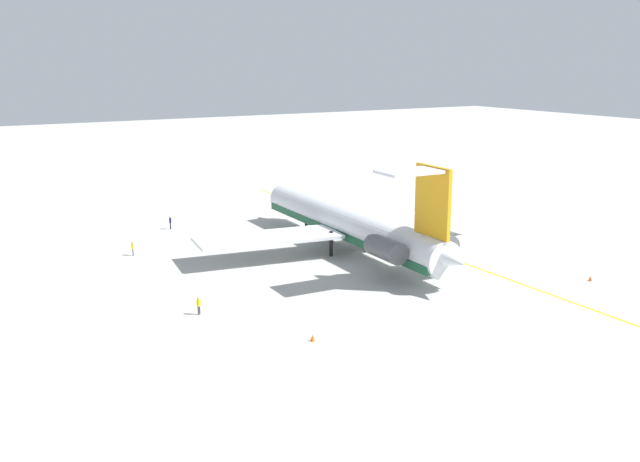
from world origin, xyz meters
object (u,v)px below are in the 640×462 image
Objects in this scene: ground_crew_portside at (133,247)px; safety_cone_wingtip at (590,278)px; safety_cone_nose at (313,338)px; main_jetliner at (354,225)px; ground_crew_starboard at (199,303)px; ground_crew_near_nose at (419,206)px; ground_crew_near_tail at (170,221)px.

ground_crew_portside reaches higher than safety_cone_wingtip.
ground_crew_portside is at bearing 8.56° from safety_cone_nose.
main_jetliner is at bearing -40.19° from safety_cone_nose.
ground_crew_starboard is (-22.40, 0.67, 0.01)m from ground_crew_portside.
ground_crew_near_nose is 1.03× the size of ground_crew_portside.
safety_cone_wingtip is at bearing -109.95° from ground_crew_starboard.
safety_cone_wingtip is at bearing 59.29° from ground_crew_near_nose.
main_jetliner is 75.46× the size of safety_cone_nose.
main_jetliner is 23.06× the size of ground_crew_near_tail.
safety_cone_nose is at bearing 89.10° from safety_cone_wingtip.
ground_crew_starboard is at bearing -83.08° from ground_crew_portside.
ground_crew_near_tail is at bearing 35.57° from main_jetliner.
main_jetliner is at bearing -59.46° from ground_crew_near_tail.
ground_crew_portside is (-1.80, 42.89, -0.03)m from ground_crew_near_nose.
safety_cone_wingtip is (-0.51, -32.39, 0.00)m from safety_cone_nose.
ground_crew_near_nose is 1.02× the size of ground_crew_starboard.
ground_crew_near_nose reaches higher than safety_cone_nose.
safety_cone_nose is 1.00× the size of safety_cone_wingtip.
safety_cone_nose is 32.40m from safety_cone_wingtip.
main_jetliner is at bearing -69.63° from ground_crew_starboard.
ground_crew_portside is 3.00× the size of safety_cone_wingtip.
ground_crew_near_nose is at bearing -9.00° from safety_cone_wingtip.
ground_crew_near_tail is 1.09× the size of ground_crew_portside.
ground_crew_near_nose is 0.94× the size of ground_crew_near_tail.
main_jetliner is 24.58m from ground_crew_near_nose.
ground_crew_near_tail is 33.99m from ground_crew_starboard.
safety_cone_nose is (-20.91, 17.66, -3.02)m from main_jetliner.
safety_cone_nose is at bearing 20.65° from ground_crew_near_nose.
ground_crew_near_nose is 49.83m from ground_crew_starboard.
ground_crew_near_nose is at bearing 11.05° from ground_crew_portside.
safety_cone_nose is (-34.61, 37.95, -0.80)m from ground_crew_near_nose.
ground_crew_near_nose reaches higher than safety_cone_wingtip.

